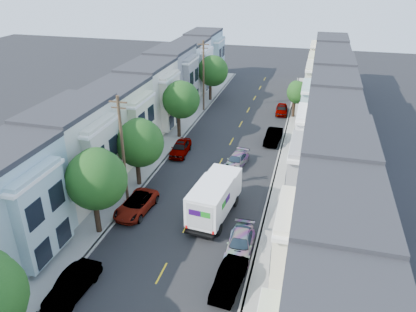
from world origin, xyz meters
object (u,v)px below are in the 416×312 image
at_px(tree_b, 95,179).
at_px(parked_right_d, 282,109).
at_px(utility_pole_far, 204,76).
at_px(parked_left_c, 136,205).
at_px(parked_left_b, 73,285).
at_px(tree_c, 139,143).
at_px(tree_far_r, 297,93).
at_px(tree_d, 180,100).
at_px(parked_right_a, 229,279).
at_px(fedex_truck, 215,197).
at_px(utility_pole_near, 123,151).
at_px(parked_right_b, 240,244).
at_px(parked_left_d, 180,148).
at_px(lead_sedan, 236,160).
at_px(parked_right_c, 273,136).
at_px(tree_e, 212,71).

bearing_deg(tree_b, parked_right_d, 70.89).
distance_m(utility_pole_far, parked_left_c, 27.60).
distance_m(parked_left_b, parked_left_c, 10.11).
bearing_deg(tree_c, tree_far_r, 60.47).
bearing_deg(parked_right_d, tree_d, -136.14).
distance_m(utility_pole_far, parked_right_a, 36.16).
bearing_deg(tree_far_r, fedex_truck, -100.68).
bearing_deg(parked_right_d, tree_far_r, -29.35).
distance_m(utility_pole_near, parked_right_b, 12.75).
bearing_deg(tree_far_r, tree_b, -112.83).
height_order(tree_far_r, parked_right_b, tree_far_r).
xyz_separation_m(parked_left_d, parked_right_a, (9.80, -19.12, -0.04)).
distance_m(utility_pole_near, parked_left_b, 12.22).
bearing_deg(parked_left_d, tree_c, -103.46).
xyz_separation_m(parked_left_c, parked_left_d, (0.00, 12.23, 0.06)).
relative_size(utility_pole_far, lead_sedan, 2.38).
distance_m(tree_b, parked_right_c, 24.93).
height_order(parked_left_c, parked_right_d, parked_left_c).
distance_m(utility_pole_far, lead_sedan, 18.70).
bearing_deg(parked_left_c, lead_sedan, 62.89).
bearing_deg(parked_left_d, fedex_truck, -61.85).
bearing_deg(tree_e, parked_left_d, -85.98).
bearing_deg(parked_right_d, parked_left_c, -111.82).
relative_size(utility_pole_far, parked_right_b, 2.21).
xyz_separation_m(utility_pole_near, utility_pole_far, (0.00, 26.00, 0.00)).
relative_size(tree_far_r, utility_pole_near, 0.52).
bearing_deg(tree_far_r, parked_left_d, -127.22).
relative_size(lead_sedan, parked_right_d, 0.99).
relative_size(tree_b, parked_right_a, 1.69).
relative_size(fedex_truck, parked_right_d, 1.67).
height_order(parked_right_a, parked_right_d, parked_right_a).
bearing_deg(parked_left_d, tree_b, -98.30).
height_order(tree_d, parked_left_c, tree_d).
bearing_deg(utility_pole_near, tree_e, 90.00).
relative_size(tree_far_r, utility_pole_far, 0.52).
bearing_deg(tree_b, fedex_truck, 29.98).
bearing_deg(parked_left_b, parked_right_c, 74.97).
bearing_deg(parked_right_d, parked_right_b, -93.00).
bearing_deg(fedex_truck, utility_pole_far, 113.08).
xyz_separation_m(tree_d, tree_e, (0.00, 15.40, -0.19)).
bearing_deg(parked_right_d, parked_left_b, -107.15).
bearing_deg(parked_left_d, tree_far_r, 49.54).
xyz_separation_m(tree_far_r, fedex_truck, (-5.02, -26.63, -1.72)).
height_order(tree_d, utility_pole_near, utility_pole_near).
bearing_deg(parked_right_b, tree_e, 106.11).
distance_m(tree_e, fedex_truck, 32.24).
bearing_deg(parked_left_c, utility_pole_near, 143.66).
height_order(parked_left_b, parked_left_d, parked_left_d).
bearing_deg(parked_right_b, utility_pole_near, 158.19).
relative_size(tree_e, parked_right_b, 1.57).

